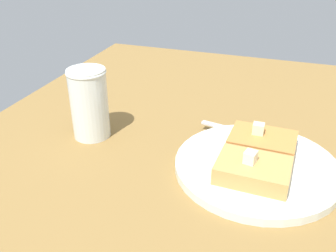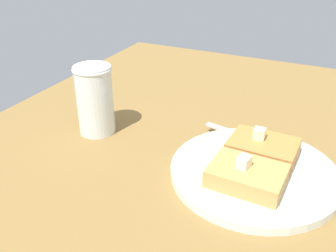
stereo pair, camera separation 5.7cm
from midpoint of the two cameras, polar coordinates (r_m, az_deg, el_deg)
table_surface at (r=62.69cm, az=8.75°, el=-3.19°), size 91.02×91.02×1.91cm
plate at (r=55.14cm, az=10.48°, el=-6.11°), size 23.57×23.57×1.27cm
toast_slice_left at (r=57.41cm, az=11.45°, el=-2.62°), size 7.57×9.97×2.45cm
toast_slice_middle at (r=51.03cm, az=9.73°, el=-6.76°), size 7.57×9.97×2.45cm
butter_pat_primary at (r=56.89cm, az=10.87°, el=-0.48°), size 1.50×1.66×1.65cm
butter_pat_secondary at (r=49.85cm, az=9.28°, el=-4.80°), size 1.94×1.81×1.65cm
fork at (r=61.47cm, az=10.26°, el=-1.41°), size 4.44×15.98×0.36cm
syrup_jar at (r=62.92cm, az=-14.41°, el=2.89°), size 6.38×6.38×11.70cm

